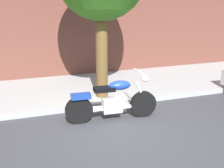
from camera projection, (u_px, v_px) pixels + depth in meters
name	position (u px, v px, depth m)	size (l,w,h in m)	color
ground_plane	(119.00, 130.00, 6.59)	(60.00, 60.00, 0.00)	#38383D
sidewalk	(86.00, 89.00, 9.13)	(24.90, 2.98, 0.14)	#9A9A9A
motorcycle	(112.00, 101.00, 6.99)	(2.17, 0.70, 1.12)	black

